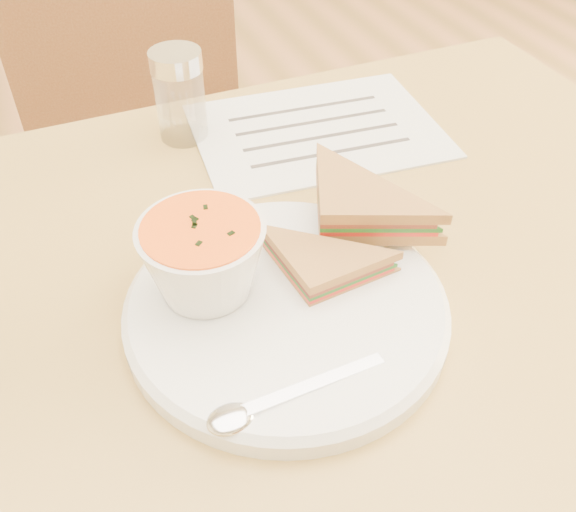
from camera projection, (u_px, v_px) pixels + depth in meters
name	position (u px, v px, depth m)	size (l,w,h in m)	color
dining_table	(288.00, 474.00, 0.85)	(1.00, 0.70, 0.75)	olive
chair_far	(139.00, 210.00, 1.14)	(0.40, 0.40, 0.90)	brown
plate	(286.00, 309.00, 0.55)	(0.28, 0.28, 0.02)	white
soup_bowl	(204.00, 262.00, 0.53)	(0.11, 0.11, 0.07)	white
sandwich_half_a	(310.00, 301.00, 0.53)	(0.09, 0.09, 0.03)	#A5783A
sandwich_half_b	(320.00, 231.00, 0.57)	(0.12, 0.12, 0.04)	#A5783A
spoon	(296.00, 392.00, 0.47)	(0.18, 0.04, 0.01)	silver
paper_menu	(317.00, 131.00, 0.78)	(0.29, 0.21, 0.00)	white
condiment_shaker	(180.00, 96.00, 0.73)	(0.06, 0.06, 0.11)	silver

